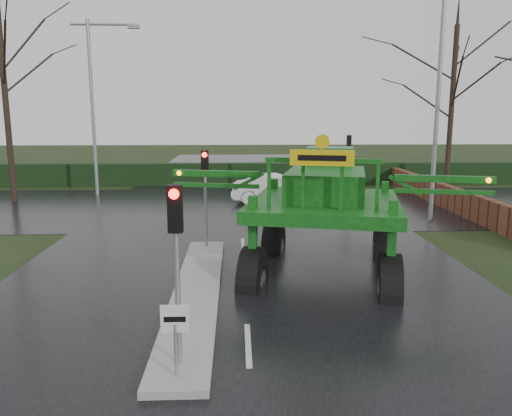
{
  "coord_description": "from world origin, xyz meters",
  "views": [
    {
      "loc": [
        -0.22,
        -9.67,
        4.73
      ],
      "look_at": [
        0.36,
        4.85,
        2.0
      ],
      "focal_mm": 35.0,
      "sensor_mm": 36.0,
      "label": 1
    }
  ],
  "objects_px": {
    "keep_left_sign": "(175,329)",
    "traffic_signal_far": "(349,151)",
    "traffic_signal_near": "(176,237)",
    "crop_sprayer": "(254,195)",
    "street_light_left_far": "(97,92)",
    "traffic_signal_mid": "(205,177)",
    "white_sedan": "(277,204)",
    "street_light_right": "(432,85)"
  },
  "relations": [
    {
      "from": "keep_left_sign",
      "to": "street_light_left_far",
      "type": "height_order",
      "value": "street_light_left_far"
    },
    {
      "from": "traffic_signal_mid",
      "to": "street_light_right",
      "type": "relative_size",
      "value": 0.35
    },
    {
      "from": "traffic_signal_near",
      "to": "crop_sprayer",
      "type": "xyz_separation_m",
      "value": [
        1.59,
        5.17,
        -0.1
      ]
    },
    {
      "from": "traffic_signal_near",
      "to": "crop_sprayer",
      "type": "bearing_deg",
      "value": 72.93
    },
    {
      "from": "traffic_signal_far",
      "to": "street_light_left_far",
      "type": "relative_size",
      "value": 0.35
    },
    {
      "from": "keep_left_sign",
      "to": "white_sedan",
      "type": "xyz_separation_m",
      "value": [
        3.25,
        18.18,
        -1.06
      ]
    },
    {
      "from": "traffic_signal_mid",
      "to": "street_light_left_far",
      "type": "height_order",
      "value": "street_light_left_far"
    },
    {
      "from": "street_light_left_far",
      "to": "traffic_signal_near",
      "type": "bearing_deg",
      "value": -71.83
    },
    {
      "from": "street_light_right",
      "to": "crop_sprayer",
      "type": "bearing_deg",
      "value": -135.24
    },
    {
      "from": "keep_left_sign",
      "to": "traffic_signal_near",
      "type": "distance_m",
      "value": 1.61
    },
    {
      "from": "keep_left_sign",
      "to": "white_sedan",
      "type": "height_order",
      "value": "keep_left_sign"
    },
    {
      "from": "crop_sprayer",
      "to": "traffic_signal_far",
      "type": "bearing_deg",
      "value": 81.96
    },
    {
      "from": "keep_left_sign",
      "to": "traffic_signal_far",
      "type": "distance_m",
      "value": 22.93
    },
    {
      "from": "keep_left_sign",
      "to": "white_sedan",
      "type": "relative_size",
      "value": 0.29
    },
    {
      "from": "traffic_signal_mid",
      "to": "white_sedan",
      "type": "xyz_separation_m",
      "value": [
        3.25,
        9.19,
        -2.59
      ]
    },
    {
      "from": "street_light_right",
      "to": "street_light_left_far",
      "type": "height_order",
      "value": "same"
    },
    {
      "from": "traffic_signal_mid",
      "to": "crop_sprayer",
      "type": "bearing_deg",
      "value": -64.57
    },
    {
      "from": "traffic_signal_near",
      "to": "traffic_signal_mid",
      "type": "relative_size",
      "value": 1.0
    },
    {
      "from": "keep_left_sign",
      "to": "traffic_signal_far",
      "type": "relative_size",
      "value": 0.38
    },
    {
      "from": "keep_left_sign",
      "to": "traffic_signal_far",
      "type": "bearing_deg",
      "value": 70.07
    },
    {
      "from": "traffic_signal_mid",
      "to": "crop_sprayer",
      "type": "distance_m",
      "value": 3.69
    },
    {
      "from": "traffic_signal_mid",
      "to": "traffic_signal_far",
      "type": "bearing_deg",
      "value": 58.07
    },
    {
      "from": "traffic_signal_mid",
      "to": "street_light_right",
      "type": "distance_m",
      "value": 11.05
    },
    {
      "from": "crop_sprayer",
      "to": "keep_left_sign",
      "type": "bearing_deg",
      "value": -92.29
    },
    {
      "from": "keep_left_sign",
      "to": "street_light_left_far",
      "type": "bearing_deg",
      "value": 107.78
    },
    {
      "from": "keep_left_sign",
      "to": "white_sedan",
      "type": "distance_m",
      "value": 18.5
    },
    {
      "from": "street_light_left_far",
      "to": "crop_sprayer",
      "type": "xyz_separation_m",
      "value": [
        8.48,
        -15.84,
        -3.5
      ]
    },
    {
      "from": "traffic_signal_mid",
      "to": "crop_sprayer",
      "type": "xyz_separation_m",
      "value": [
        1.59,
        -3.33,
        -0.1
      ]
    },
    {
      "from": "white_sedan",
      "to": "traffic_signal_mid",
      "type": "bearing_deg",
      "value": 170.96
    },
    {
      "from": "keep_left_sign",
      "to": "traffic_signal_mid",
      "type": "distance_m",
      "value": 9.12
    },
    {
      "from": "traffic_signal_near",
      "to": "crop_sprayer",
      "type": "height_order",
      "value": "crop_sprayer"
    },
    {
      "from": "street_light_left_far",
      "to": "white_sedan",
      "type": "distance_m",
      "value": 12.24
    },
    {
      "from": "traffic_signal_near",
      "to": "crop_sprayer",
      "type": "distance_m",
      "value": 5.4
    },
    {
      "from": "traffic_signal_mid",
      "to": "street_light_left_far",
      "type": "bearing_deg",
      "value": 118.86
    },
    {
      "from": "traffic_signal_near",
      "to": "traffic_signal_far",
      "type": "xyz_separation_m",
      "value": [
        7.8,
        21.02,
        0.0
      ]
    },
    {
      "from": "street_light_left_far",
      "to": "white_sedan",
      "type": "xyz_separation_m",
      "value": [
        10.14,
        -3.32,
        -5.99
      ]
    },
    {
      "from": "traffic_signal_near",
      "to": "street_light_right",
      "type": "bearing_deg",
      "value": 53.87
    },
    {
      "from": "traffic_signal_mid",
      "to": "street_light_left_far",
      "type": "distance_m",
      "value": 14.68
    },
    {
      "from": "traffic_signal_far",
      "to": "street_light_left_far",
      "type": "height_order",
      "value": "street_light_left_far"
    },
    {
      "from": "traffic_signal_far",
      "to": "white_sedan",
      "type": "height_order",
      "value": "traffic_signal_far"
    },
    {
      "from": "traffic_signal_far",
      "to": "crop_sprayer",
      "type": "relative_size",
      "value": 0.38
    },
    {
      "from": "traffic_signal_near",
      "to": "white_sedan",
      "type": "distance_m",
      "value": 18.17
    }
  ]
}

